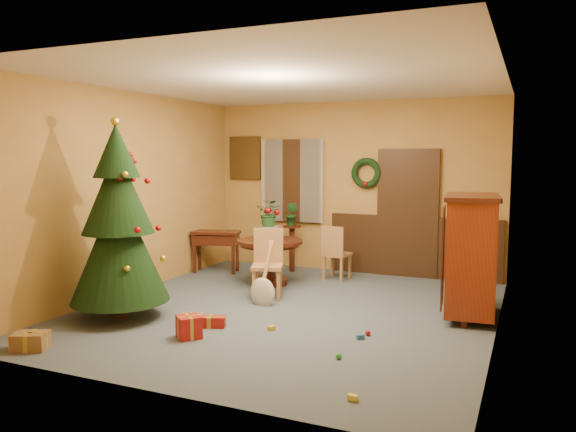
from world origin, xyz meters
The scene contains 21 objects.
room_envelope centered at (0.21, 2.70, 1.12)m, with size 5.50×5.50×5.50m.
dining_table centered at (-0.87, 1.26, 0.49)m, with size 1.02×1.02×0.70m.
urn centered at (-0.87, 1.26, 0.80)m, with size 0.28×0.28×0.20m, color slate.
centerpiece_plant centered at (-0.87, 1.26, 1.11)m, with size 0.38×0.33×0.42m, color #1E4C23.
chair_near centered at (-0.56, 0.54, 0.52)m, with size 0.54×0.54×0.96m.
chair_far centered at (-0.04, 1.95, 0.47)m, with size 0.42×0.42×0.88m.
guitar centered at (-0.43, 0.12, 0.42)m, with size 0.35×0.17×0.83m, color beige, non-canonical shape.
plant_stand centered at (-0.95, 2.32, 0.50)m, with size 0.31×0.31×0.80m.
stand_plant centered at (-0.95, 2.32, 1.00)m, with size 0.22×0.18×0.40m, color #19471E.
christmas_tree centered at (-1.76, -1.11, 1.16)m, with size 1.18×1.18×2.44m.
writing_desk centered at (-2.12, 1.74, 0.54)m, with size 0.87×0.59×0.71m.
sideboard centered at (2.15, 0.63, 0.81)m, with size 0.74×1.23×1.51m.
gift_a centered at (-1.84, -2.40, 0.09)m, with size 0.40×0.36×0.18m.
gift_b centered at (-0.57, -1.43, 0.12)m, with size 0.34×0.34×0.25m.
gift_c centered at (-0.78, -1.04, 0.07)m, with size 0.31×0.27×0.14m.
gift_d centered at (-0.56, -1.00, 0.06)m, with size 0.38×0.26×0.13m.
toy_a centered at (1.16, -0.73, 0.03)m, with size 0.08×0.05×0.05m, color #235197.
toy_b centered at (1.14, -1.39, 0.03)m, with size 0.06×0.06×0.06m, color green.
toy_c centered at (0.15, -0.83, 0.03)m, with size 0.08×0.05×0.05m, color gold.
toy_d centered at (1.21, -0.58, 0.03)m, with size 0.06×0.06×0.06m, color #AA0B0E.
toy_e centered at (1.54, -2.25, 0.03)m, with size 0.08×0.05×0.05m, color yellow.
Camera 1 is at (2.81, -6.45, 1.96)m, focal length 35.00 mm.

